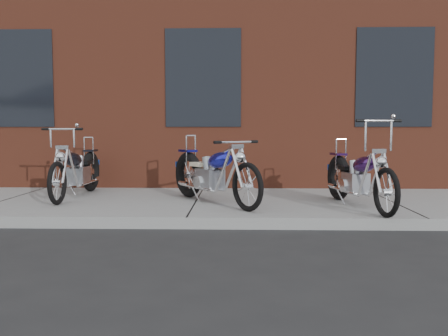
{
  "coord_description": "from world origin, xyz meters",
  "views": [
    {
      "loc": [
        0.63,
        -5.83,
        1.24
      ],
      "look_at": [
        0.45,
        0.8,
        0.71
      ],
      "focal_mm": 38.0,
      "sensor_mm": 36.0,
      "label": 1
    }
  ],
  "objects": [
    {
      "name": "ground",
      "position": [
        0.0,
        0.0,
        0.0
      ],
      "size": [
        120.0,
        120.0,
        0.0
      ],
      "primitive_type": "plane",
      "color": "black",
      "rests_on": "ground"
    },
    {
      "name": "sidewalk",
      "position": [
        0.0,
        1.5,
        0.07
      ],
      "size": [
        22.0,
        3.0,
        0.15
      ],
      "primitive_type": "cube",
      "color": "gray",
      "rests_on": "ground"
    },
    {
      "name": "chopper_blue",
      "position": [
        0.27,
        1.18,
        0.57
      ],
      "size": [
        1.42,
        1.95,
        1.0
      ],
      "rotation": [
        0.0,
        0.0,
        -0.96
      ],
      "color": "black",
      "rests_on": "sidewalk"
    },
    {
      "name": "chopper_purple",
      "position": [
        2.34,
        0.87,
        0.55
      ],
      "size": [
        0.63,
        2.17,
        1.23
      ],
      "rotation": [
        0.0,
        0.0,
        -1.39
      ],
      "color": "black",
      "rests_on": "sidewalk"
    },
    {
      "name": "building_brick",
      "position": [
        0.0,
        8.0,
        4.0
      ],
      "size": [
        22.0,
        10.0,
        8.0
      ],
      "primitive_type": "cube",
      "color": "brown",
      "rests_on": "ground"
    },
    {
      "name": "chopper_third",
      "position": [
        -1.98,
        1.79,
        0.55
      ],
      "size": [
        0.54,
        2.22,
        1.12
      ],
      "rotation": [
        0.0,
        0.0,
        -1.58
      ],
      "color": "black",
      "rests_on": "sidewalk"
    }
  ]
}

